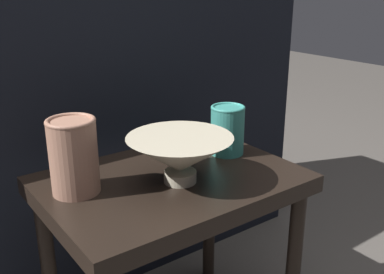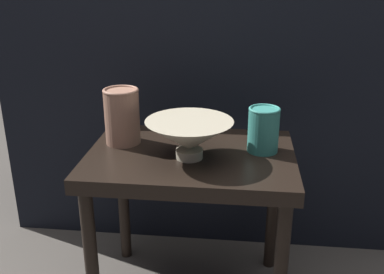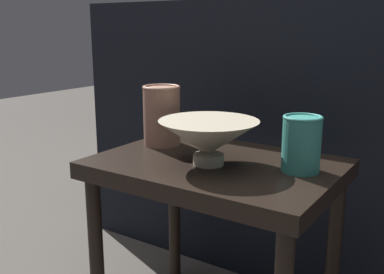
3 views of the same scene
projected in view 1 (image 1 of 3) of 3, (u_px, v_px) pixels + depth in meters
The scene contains 5 objects.
table at pixel (171, 203), 1.03m from camera, with size 0.56×0.40×0.47m.
couch_backdrop at pixel (76, 131), 1.43m from camera, with size 1.40×0.50×0.86m.
bowl at pixel (180, 155), 0.96m from camera, with size 0.23×0.23×0.10m.
vase_textured_left at pixel (74, 155), 0.91m from camera, with size 0.10×0.10×0.16m.
vase_colorful_right at pixel (227, 129), 1.12m from camera, with size 0.09×0.09×0.12m.
Camera 1 is at (-0.51, -0.77, 0.89)m, focal length 42.00 mm.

